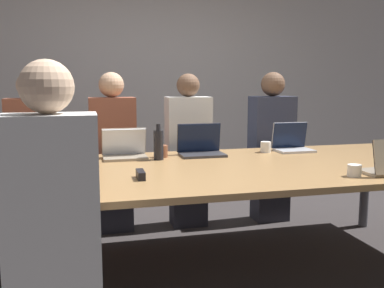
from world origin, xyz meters
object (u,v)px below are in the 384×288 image
Objects in this scene: person_near_left at (53,229)px; cup_far_midleft at (162,151)px; stapler at (141,175)px; laptop_near_left at (60,181)px; laptop_far_left at (23,152)px; laptop_far_right at (292,143)px; laptop_far_midleft at (125,150)px; person_far_center at (188,153)px; cup_near_right at (354,171)px; bottle_far_midleft at (159,144)px; person_far_midleft at (113,155)px; person_far_left at (33,159)px; person_far_right at (271,149)px; laptop_far_center at (201,146)px; cup_far_right at (266,147)px.

person_near_left reaches higher than cup_far_midleft.
cup_far_midleft reaches higher than stapler.
laptop_near_left is 1.19m from cup_far_midleft.
laptop_far_right is at bearing -1.41° from laptop_far_left.
laptop_far_midleft is at bearing -179.33° from laptop_far_right.
person_near_left is 1.01× the size of person_far_center.
cup_near_right is 0.27× the size of laptop_far_right.
bottle_far_midleft is (0.24, -0.13, 0.05)m from laptop_far_midleft.
person_far_midleft is at bearing 95.98° from laptop_far_midleft.
person_far_left reaches higher than cup_far_midleft.
bottle_far_midleft is (0.99, -0.20, 0.05)m from laptop_far_left.
laptop_far_left is 0.84m from person_far_midleft.
person_far_midleft is 1.49m from person_far_right.
laptop_far_left reaches higher than cup_near_right.
person_far_midleft is at bearing 94.34° from stapler.
laptop_far_midleft is (-0.61, 0.00, -0.00)m from laptop_far_center.
cup_far_right is 1.36m from stapler.
person_far_midleft is (-1.38, 1.53, -0.09)m from cup_near_right.
person_far_midleft is (-0.66, 0.53, -0.13)m from laptop_far_center.
person_far_midleft is at bearing 114.48° from bottle_far_midleft.
cup_near_right is 1.47m from person_far_right.
person_far_midleft is 9.43× the size of stapler.
person_far_right reaches higher than person_far_left.
person_far_center is at bearing -1.71° from person_far_midleft.
person_far_center is 0.75m from cup_far_right.
laptop_far_left is at bearing 168.62° from bottle_far_midleft.
laptop_near_left is 1.56m from person_far_midleft.
cup_near_right is 0.94× the size of cup_far_right.
cup_near_right is 0.06× the size of person_far_midleft.
laptop_near_left and laptop_far_left have the same top height.
person_far_left is (0.02, 0.43, -0.13)m from laptop_far_left.
laptop_far_right is (2.14, -0.49, 0.13)m from person_far_left.
person_far_center is 0.94m from laptop_far_right.
bottle_far_midleft is (-0.38, -0.64, 0.18)m from person_far_center.
cup_far_midleft is (0.29, -0.03, -0.02)m from laptop_far_midleft.
cup_far_midleft is 0.63× the size of stapler.
cup_far_right is (1.17, -0.01, -0.02)m from laptop_far_midleft.
laptop_far_left is at bearing -92.63° from person_far_left.
person_near_left is at bearing -107.37° from laptop_far_midleft.
person_far_center reaches higher than cup_far_midleft.
laptop_far_midleft is at bearing -141.07° from person_far_center.
laptop_far_midleft is 3.59× the size of cup_far_midleft.
person_near_left is 1.93m from person_far_left.
person_far_right is at bearing 17.80° from laptop_far_midleft.
cup_far_right is at bearing 1.51° from cup_far_midleft.
person_far_left is at bearing 143.75° from cup_near_right.
person_near_left is 2.34m from laptop_far_right.
laptop_far_right is (0.81, 0.02, -0.00)m from laptop_far_center.
cup_far_midleft is 0.30× the size of laptop_far_right.
cup_far_right is (-0.25, -0.02, -0.03)m from laptop_far_right.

